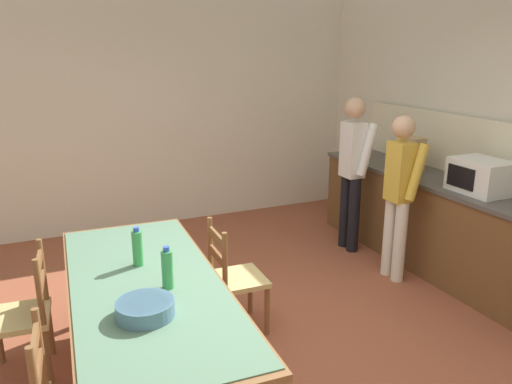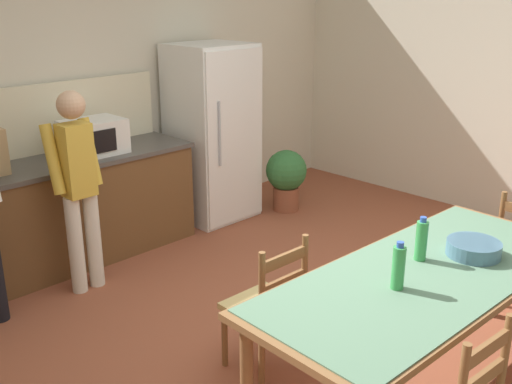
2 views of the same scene
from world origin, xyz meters
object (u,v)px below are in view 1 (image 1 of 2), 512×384
chair_side_far_left (234,278)px  person_at_sink (353,166)px  serving_bowl (145,308)px  dining_table (147,294)px  paper_bag (412,154)px  microwave (481,176)px  chair_side_near_left (24,315)px  bottle_off_centre (167,269)px  bottle_near_centre (137,248)px  person_at_counter (399,190)px

chair_side_far_left → person_at_sink: bearing=-58.2°
serving_bowl → chair_side_far_left: 1.29m
dining_table → paper_bag: bearing=110.8°
microwave → chair_side_near_left: size_ratio=0.55×
dining_table → person_at_sink: 3.01m
serving_bowl → chair_side_far_left: chair_side_far_left is taller
chair_side_far_left → person_at_sink: (-1.04, 1.80, 0.51)m
bottle_off_centre → chair_side_far_left: bottle_off_centre is taller
paper_bag → dining_table: size_ratio=0.15×
chair_side_near_left → bottle_near_centre: bearing=75.6°
chair_side_near_left → serving_bowl: bearing=39.3°
bottle_near_centre → person_at_counter: bearing=99.9°
chair_side_near_left → chair_side_far_left: same height
serving_bowl → person_at_counter: person_at_counter is taller
chair_side_far_left → bottle_near_centre: bearing=106.3°
microwave → chair_side_far_left: bearing=-95.3°
paper_bag → person_at_counter: person_at_counter is taller
serving_bowl → dining_table: bearing=167.8°
paper_bag → bottle_near_centre: size_ratio=1.33×
serving_bowl → chair_side_near_left: size_ratio=0.35×
paper_bag → serving_bowl: paper_bag is taller
bottle_near_centre → person_at_counter: 2.59m
paper_bag → chair_side_near_left: bearing=-80.7°
dining_table → person_at_counter: (-0.73, 2.56, 0.19)m
paper_bag → chair_side_far_left: size_ratio=0.40×
bottle_off_centre → chair_side_near_left: bearing=-128.1°
person_at_sink → chair_side_near_left: bearing=-163.5°
microwave → serving_bowl: (0.67, -3.16, -0.25)m
bottle_off_centre → chair_side_near_left: bottle_off_centre is taller
paper_bag → person_at_counter: (0.44, -0.51, -0.21)m
paper_bag → person_at_sink: person_at_sink is taller
bottle_off_centre → dining_table: bearing=-136.9°
chair_side_far_left → person_at_counter: size_ratio=0.57×
chair_side_near_left → bottle_off_centre: bearing=56.6°
dining_table → chair_side_near_left: bearing=-126.5°
microwave → person_at_counter: bearing=-131.5°
bottle_near_centre → bottle_off_centre: size_ratio=1.00×
bottle_near_centre → chair_side_far_left: bottle_near_centre is taller
dining_table → serving_bowl: 0.43m
person_at_sink → bottle_near_centre: bearing=-154.2°
bottle_near_centre → person_at_sink: (-1.24, 2.57, 0.04)m
dining_table → microwave: bearing=95.0°
microwave → paper_bag: (-0.90, -0.01, 0.03)m
chair_side_near_left → chair_side_far_left: (0.06, 1.51, 0.00)m
microwave → bottle_off_centre: 3.00m
dining_table → serving_bowl: bearing=-12.2°
chair_side_far_left → person_at_counter: (-0.25, 1.78, 0.46)m
paper_bag → bottle_near_centre: bearing=-73.9°
bottle_near_centre → chair_side_far_left: 0.92m
chair_side_near_left → person_at_counter: 3.33m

